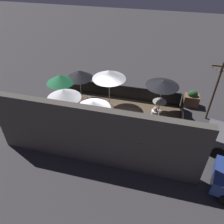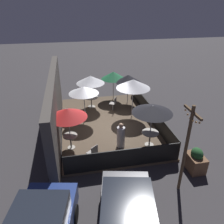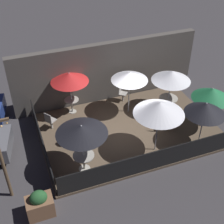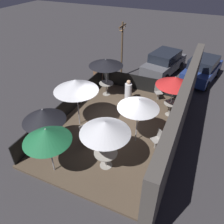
# 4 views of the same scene
# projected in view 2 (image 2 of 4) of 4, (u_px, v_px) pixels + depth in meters

# --- Properties ---
(ground_plane) EXTENTS (60.00, 60.00, 0.00)m
(ground_plane) POSITION_uv_depth(u_px,v_px,m) (108.00, 124.00, 13.37)
(ground_plane) COLOR #383538
(patio_deck) EXTENTS (8.10, 5.44, 0.12)m
(patio_deck) POSITION_uv_depth(u_px,v_px,m) (108.00, 124.00, 13.34)
(patio_deck) COLOR brown
(patio_deck) RESTS_ON ground_plane
(building_wall) EXTENTS (9.70, 0.36, 3.22)m
(building_wall) POSITION_uv_depth(u_px,v_px,m) (55.00, 105.00, 12.12)
(building_wall) COLOR #4C4742
(building_wall) RESTS_ON ground_plane
(fence_front) EXTENTS (7.90, 0.05, 0.95)m
(fence_front) POSITION_uv_depth(u_px,v_px,m) (150.00, 112.00, 13.56)
(fence_front) COLOR black
(fence_front) RESTS_ON patio_deck
(fence_side_left) EXTENTS (0.05, 5.24, 0.95)m
(fence_side_left) POSITION_uv_depth(u_px,v_px,m) (124.00, 158.00, 9.60)
(fence_side_left) COLOR black
(fence_side_left) RESTS_ON patio_deck
(patio_umbrella_0) EXTENTS (1.96, 1.96, 2.24)m
(patio_umbrella_0) POSITION_uv_depth(u_px,v_px,m) (152.00, 109.00, 10.36)
(patio_umbrella_0) COLOR #B2B2B7
(patio_umbrella_0) RESTS_ON patio_deck
(patio_umbrella_1) EXTENTS (1.88, 1.88, 2.25)m
(patio_umbrella_1) POSITION_uv_depth(u_px,v_px,m) (90.00, 80.00, 14.40)
(patio_umbrella_1) COLOR #B2B2B7
(patio_umbrella_1) RESTS_ON patio_deck
(patio_umbrella_2) EXTENTS (1.82, 1.82, 2.22)m
(patio_umbrella_2) POSITION_uv_depth(u_px,v_px,m) (68.00, 113.00, 10.17)
(patio_umbrella_2) COLOR #B2B2B7
(patio_umbrella_2) RESTS_ON patio_deck
(patio_umbrella_3) EXTENTS (2.06, 2.06, 2.48)m
(patio_umbrella_3) POSITION_uv_depth(u_px,v_px,m) (133.00, 84.00, 13.06)
(patio_umbrella_3) COLOR #B2B2B7
(patio_umbrella_3) RESTS_ON patio_deck
(patio_umbrella_4) EXTENTS (1.76, 1.76, 2.23)m
(patio_umbrella_4) POSITION_uv_depth(u_px,v_px,m) (84.00, 90.00, 12.63)
(patio_umbrella_4) COLOR #B2B2B7
(patio_umbrella_4) RESTS_ON patio_deck
(patio_umbrella_5) EXTENTS (1.73, 1.73, 2.11)m
(patio_umbrella_5) POSITION_uv_depth(u_px,v_px,m) (128.00, 79.00, 15.06)
(patio_umbrella_5) COLOR #B2B2B7
(patio_umbrella_5) RESTS_ON patio_deck
(patio_umbrella_6) EXTENTS (1.74, 1.74, 2.11)m
(patio_umbrella_6) POSITION_uv_depth(u_px,v_px,m) (113.00, 75.00, 15.69)
(patio_umbrella_6) COLOR #B2B2B7
(patio_umbrella_6) RESTS_ON patio_deck
(dining_table_0) EXTENTS (0.85, 0.85, 0.77)m
(dining_table_0) POSITION_uv_depth(u_px,v_px,m) (150.00, 135.00, 11.02)
(dining_table_0) COLOR #9E998E
(dining_table_0) RESTS_ON patio_deck
(dining_table_1) EXTENTS (0.92, 0.92, 0.73)m
(dining_table_1) POSITION_uv_depth(u_px,v_px,m) (91.00, 99.00, 15.05)
(dining_table_1) COLOR #9E998E
(dining_table_1) RESTS_ON patio_deck
(dining_table_2) EXTENTS (0.71, 0.71, 0.74)m
(dining_table_2) POSITION_uv_depth(u_px,v_px,m) (70.00, 138.00, 10.83)
(dining_table_2) COLOR #9E998E
(dining_table_2) RESTS_ON patio_deck
(patio_chair_0) EXTENTS (0.56, 0.56, 0.92)m
(patio_chair_0) POSITION_uv_depth(u_px,v_px,m) (93.00, 153.00, 9.90)
(patio_chair_0) COLOR gray
(patio_chair_0) RESTS_ON patio_deck
(patio_chair_1) EXTENTS (0.55, 0.55, 0.95)m
(patio_chair_1) POSITION_uv_depth(u_px,v_px,m) (114.00, 103.00, 14.60)
(patio_chair_1) COLOR gray
(patio_chair_1) RESTS_ON patio_deck
(patio_chair_2) EXTENTS (0.56, 0.56, 0.92)m
(patio_chair_2) POSITION_uv_depth(u_px,v_px,m) (69.00, 115.00, 13.20)
(patio_chair_2) COLOR gray
(patio_chair_2) RESTS_ON patio_deck
(patron_0) EXTENTS (0.45, 0.45, 1.35)m
(patron_0) POSITION_uv_depth(u_px,v_px,m) (121.00, 136.00, 10.92)
(patron_0) COLOR silver
(patron_0) RESTS_ON patio_deck
(planter_box) EXTENTS (0.93, 0.65, 1.14)m
(planter_box) POSITION_uv_depth(u_px,v_px,m) (196.00, 160.00, 9.62)
(planter_box) COLOR brown
(planter_box) RESTS_ON ground_plane
(light_post) EXTENTS (1.10, 0.12, 3.73)m
(light_post) POSITION_uv_depth(u_px,v_px,m) (186.00, 146.00, 7.90)
(light_post) COLOR brown
(light_post) RESTS_ON ground_plane
(parked_car_0) EXTENTS (4.35, 2.53, 1.62)m
(parked_car_0) POSITION_uv_depth(u_px,v_px,m) (127.00, 223.00, 6.54)
(parked_car_0) COLOR #5B5B60
(parked_car_0) RESTS_ON ground_plane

